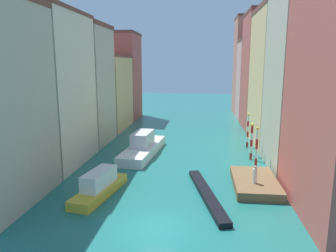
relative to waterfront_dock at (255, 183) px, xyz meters
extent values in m
plane|color=#1E6B66|center=(-7.86, 16.29, -0.39)|extent=(154.00, 154.00, 0.00)
cube|color=beige|center=(-21.45, 4.78, 7.69)|extent=(7.01, 10.36, 16.16)
cube|color=brown|center=(-21.45, 4.78, 15.98)|extent=(7.15, 10.57, 0.40)
cube|color=#BCB299|center=(-21.45, 14.53, 7.48)|extent=(7.01, 8.40, 15.74)
cube|color=brown|center=(-21.45, 14.53, 15.64)|extent=(7.15, 8.57, 0.58)
cube|color=#DBB77A|center=(-21.45, 24.99, 5.64)|extent=(7.01, 11.52, 12.05)
cube|color=brown|center=(-21.45, 24.99, 11.87)|extent=(7.15, 11.75, 0.40)
cube|color=#B25147|center=(-21.45, 35.46, 7.94)|extent=(7.01, 8.97, 16.65)
cube|color=brown|center=(-21.45, 35.46, 16.52)|extent=(7.15, 9.15, 0.51)
cube|color=#BCB299|center=(5.74, 6.15, 10.14)|extent=(7.01, 9.23, 21.05)
cube|color=#DBB77A|center=(5.74, 17.02, 8.59)|extent=(7.01, 11.99, 17.95)
cube|color=brown|center=(5.74, 17.02, 17.86)|extent=(7.15, 12.23, 0.59)
cube|color=#B25147|center=(5.74, 28.43, 9.22)|extent=(7.01, 10.19, 19.21)
cube|color=brown|center=(5.74, 28.43, 19.06)|extent=(7.15, 10.40, 0.47)
cube|color=tan|center=(5.74, 37.96, 7.31)|extent=(7.01, 8.24, 15.40)
cube|color=brown|center=(5.74, 37.96, 15.24)|extent=(7.15, 8.40, 0.46)
cube|color=#C6705B|center=(5.74, 46.22, 10.06)|extent=(7.01, 7.91, 20.90)
cube|color=brown|center=(5.74, 46.22, 20.75)|extent=(7.15, 8.06, 0.47)
cube|color=brown|center=(0.00, 0.00, 0.00)|extent=(3.87, 7.02, 0.77)
cylinder|color=white|center=(-0.22, -1.12, 1.05)|extent=(0.36, 0.36, 1.33)
sphere|color=tan|center=(-0.22, -1.12, 1.84)|extent=(0.26, 0.26, 0.26)
cylinder|color=red|center=(0.95, 5.51, 0.14)|extent=(0.28, 0.28, 1.05)
cylinder|color=white|center=(0.95, 5.51, 1.19)|extent=(0.28, 0.28, 1.05)
cylinder|color=red|center=(0.95, 5.51, 2.25)|extent=(0.28, 0.28, 1.05)
cylinder|color=white|center=(0.95, 5.51, 3.30)|extent=(0.28, 0.28, 1.05)
sphere|color=gold|center=(0.95, 5.51, 3.94)|extent=(0.30, 0.30, 0.30)
cylinder|color=red|center=(0.86, 8.50, 0.01)|extent=(0.30, 0.30, 0.80)
cylinder|color=white|center=(0.86, 8.50, 0.81)|extent=(0.30, 0.30, 0.80)
cylinder|color=red|center=(0.86, 8.50, 1.60)|extent=(0.30, 0.30, 0.80)
cylinder|color=white|center=(0.86, 8.50, 2.40)|extent=(0.30, 0.30, 0.80)
cylinder|color=red|center=(0.86, 8.50, 3.19)|extent=(0.30, 0.30, 0.80)
sphere|color=gold|center=(0.86, 8.50, 3.71)|extent=(0.33, 0.33, 0.33)
cylinder|color=red|center=(1.14, 10.11, 0.09)|extent=(0.29, 0.29, 0.95)
cylinder|color=white|center=(1.14, 10.11, 1.03)|extent=(0.29, 0.29, 0.95)
cylinder|color=red|center=(1.14, 10.11, 1.98)|extent=(0.29, 0.29, 0.95)
cylinder|color=white|center=(1.14, 10.11, 2.93)|extent=(0.29, 0.29, 0.95)
sphere|color=gold|center=(1.14, 10.11, 3.52)|extent=(0.32, 0.32, 0.32)
cylinder|color=red|center=(1.21, 14.16, -0.03)|extent=(0.29, 0.29, 0.71)
cylinder|color=white|center=(1.21, 14.16, 0.68)|extent=(0.29, 0.29, 0.71)
cylinder|color=red|center=(1.21, 14.16, 1.40)|extent=(0.29, 0.29, 0.71)
cylinder|color=white|center=(1.21, 14.16, 2.11)|extent=(0.29, 0.29, 0.71)
cylinder|color=red|center=(1.21, 14.16, 2.82)|extent=(0.29, 0.29, 0.71)
cylinder|color=white|center=(1.21, 14.16, 3.54)|extent=(0.29, 0.29, 0.71)
sphere|color=gold|center=(1.21, 14.16, 4.01)|extent=(0.32, 0.32, 0.32)
cube|color=white|center=(-12.07, 9.28, 0.17)|extent=(4.12, 11.80, 1.11)
cube|color=silver|center=(-12.07, 9.28, 1.58)|extent=(2.37, 4.33, 1.72)
cube|color=black|center=(-4.37, -2.74, -0.16)|extent=(3.39, 10.76, 0.45)
cube|color=gold|center=(-13.42, -3.35, 0.00)|extent=(3.16, 7.37, 0.78)
cube|color=silver|center=(-13.42, -3.35, 1.08)|extent=(2.14, 4.11, 1.38)
camera|label=1|loc=(-4.92, -27.82, 10.55)|focal=33.75mm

